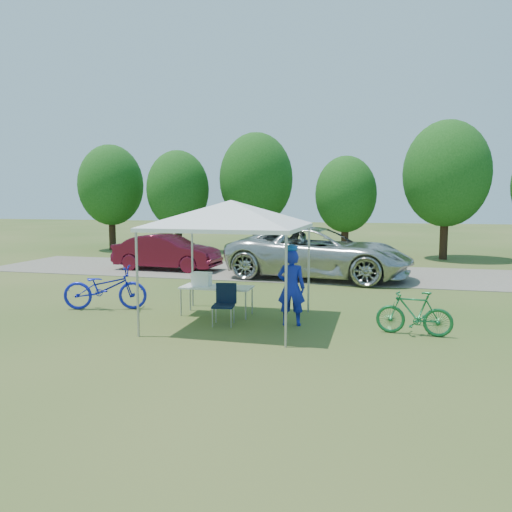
{
  "coord_description": "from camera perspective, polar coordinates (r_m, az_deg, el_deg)",
  "views": [
    {
      "loc": [
        3.15,
        -10.41,
        2.74
      ],
      "look_at": [
        0.06,
        2.0,
        1.29
      ],
      "focal_mm": 35.0,
      "sensor_mm": 36.0,
      "label": 1
    }
  ],
  "objects": [
    {
      "name": "cooler",
      "position": [
        11.97,
        -6.24,
        -2.63
      ],
      "size": [
        0.45,
        0.3,
        0.32
      ],
      "color": "white",
      "rests_on": "folding_table"
    },
    {
      "name": "ground",
      "position": [
        11.22,
        -2.79,
        -7.67
      ],
      "size": [
        100.0,
        100.0,
        0.0
      ],
      "primitive_type": "plane",
      "color": "#2D5119",
      "rests_on": "ground"
    },
    {
      "name": "cyclist",
      "position": [
        10.88,
        4.05,
        -3.63
      ],
      "size": [
        0.65,
        0.46,
        1.66
      ],
      "primitive_type": "imported",
      "rotation": [
        0.0,
        0.0,
        3.25
      ],
      "color": "#131F9B",
      "rests_on": "ground"
    },
    {
      "name": "folding_table",
      "position": [
        11.88,
        -4.51,
        -3.69
      ],
      "size": [
        1.68,
        0.7,
        0.69
      ],
      "color": "white",
      "rests_on": "ground"
    },
    {
      "name": "canopy",
      "position": [
        10.88,
        -2.87,
        6.01
      ],
      "size": [
        4.53,
        4.53,
        3.0
      ],
      "color": "#A5A5AA",
      "rests_on": "ground"
    },
    {
      "name": "sedan",
      "position": [
        19.68,
        -10.13,
        0.44
      ],
      "size": [
        4.21,
        1.64,
        1.37
      ],
      "primitive_type": "imported",
      "rotation": [
        0.0,
        0.0,
        1.52
      ],
      "color": "#570E1E",
      "rests_on": "gravel_strip"
    },
    {
      "name": "gravel_strip",
      "position": [
        18.88,
        4.23,
        -1.85
      ],
      "size": [
        24.0,
        5.0,
        0.02
      ],
      "primitive_type": "cube",
      "color": "gray",
      "rests_on": "ground"
    },
    {
      "name": "treeline",
      "position": [
        24.71,
        6.03,
        8.28
      ],
      "size": [
        24.89,
        4.28,
        6.3
      ],
      "color": "#382314",
      "rests_on": "ground"
    },
    {
      "name": "ice_cream_cup",
      "position": [
        11.69,
        -2.57,
        -3.48
      ],
      "size": [
        0.08,
        0.08,
        0.06
      ],
      "primitive_type": "cylinder",
      "color": "#D2E435",
      "rests_on": "folding_table"
    },
    {
      "name": "folding_chair",
      "position": [
        11.03,
        -3.59,
        -5.08
      ],
      "size": [
        0.51,
        0.53,
        0.9
      ],
      "rotation": [
        0.0,
        0.0,
        0.13
      ],
      "color": "black",
      "rests_on": "ground"
    },
    {
      "name": "minivan",
      "position": [
        17.46,
        7.2,
        0.4
      ],
      "size": [
        6.65,
        3.63,
        1.77
      ],
      "primitive_type": "imported",
      "rotation": [
        0.0,
        0.0,
        1.46
      ],
      "color": "#BABBB5",
      "rests_on": "gravel_strip"
    },
    {
      "name": "bike_green",
      "position": [
        10.64,
        17.63,
        -6.24
      ],
      "size": [
        1.54,
        0.58,
        0.9
      ],
      "primitive_type": "imported",
      "rotation": [
        0.0,
        0.0,
        -1.68
      ],
      "color": "#156230",
      "rests_on": "ground"
    },
    {
      "name": "bike_blue",
      "position": [
        13.04,
        -16.85,
        -3.51
      ],
      "size": [
        2.18,
        1.26,
        1.08
      ],
      "primitive_type": "imported",
      "rotation": [
        0.0,
        0.0,
        1.85
      ],
      "color": "#151DB9",
      "rests_on": "ground"
    }
  ]
}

